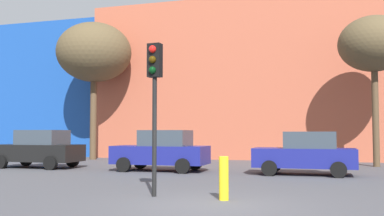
# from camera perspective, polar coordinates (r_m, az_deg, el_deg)

# --- Properties ---
(ground_plane) EXTENTS (200.00, 200.00, 0.00)m
(ground_plane) POSITION_cam_1_polar(r_m,az_deg,el_deg) (10.36, 2.16, -12.50)
(ground_plane) COLOR #47474C
(building_backdrop) EXTENTS (37.44, 12.22, 12.27)m
(building_backdrop) POSITION_cam_1_polar(r_m,az_deg,el_deg) (33.36, 8.29, 2.68)
(building_backdrop) COLOR #B2563D
(building_backdrop) RESTS_ON ground_plane
(parked_car_0) EXTENTS (4.16, 2.04, 1.80)m
(parked_car_0) POSITION_cam_1_polar(r_m,az_deg,el_deg) (22.36, -19.20, -5.04)
(parked_car_0) COLOR black
(parked_car_0) RESTS_ON ground_plane
(parked_car_1) EXTENTS (4.12, 2.02, 1.78)m
(parked_car_1) POSITION_cam_1_polar(r_m,az_deg,el_deg) (19.38, -3.94, -5.54)
(parked_car_1) COLOR navy
(parked_car_1) RESTS_ON ground_plane
(parked_car_2) EXTENTS (3.96, 1.95, 1.72)m
(parked_car_2) POSITION_cam_1_polar(r_m,az_deg,el_deg) (18.16, 14.50, -5.71)
(parked_car_2) COLOR navy
(parked_car_2) RESTS_ON ground_plane
(traffic_light_island) EXTENTS (0.38, 0.38, 4.05)m
(traffic_light_island) POSITION_cam_1_polar(r_m,az_deg,el_deg) (11.73, -4.91, 3.17)
(traffic_light_island) COLOR black
(traffic_light_island) RESTS_ON ground_plane
(bare_tree_1) EXTENTS (4.71, 4.71, 8.67)m
(bare_tree_1) POSITION_cam_1_polar(r_m,az_deg,el_deg) (28.83, -12.56, 6.97)
(bare_tree_1) COLOR brown
(bare_tree_1) RESTS_ON ground_plane
(bare_tree_2) EXTENTS (3.50, 3.50, 7.53)m
(bare_tree_2) POSITION_cam_1_polar(r_m,az_deg,el_deg) (24.04, 22.50, 7.58)
(bare_tree_2) COLOR brown
(bare_tree_2) RESTS_ON ground_plane
(bollard_yellow_0) EXTENTS (0.24, 0.24, 1.08)m
(bollard_yellow_0) POSITION_cam_1_polar(r_m,az_deg,el_deg) (11.08, 4.14, -9.07)
(bollard_yellow_0) COLOR yellow
(bollard_yellow_0) RESTS_ON ground_plane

